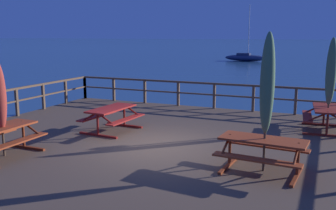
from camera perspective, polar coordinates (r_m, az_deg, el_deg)
name	(u,v)px	position (r m, az deg, el deg)	size (l,w,h in m)	color
ground_plane	(156,166)	(10.92, -1.88, -9.15)	(600.00, 600.00, 0.00)	navy
wooden_deck	(156,156)	(10.82, -1.89, -7.63)	(13.35, 12.03, 0.61)	brown
railing_waterside_far	(214,91)	(15.96, 7.01, 2.10)	(13.15, 0.10, 1.09)	brown
picnic_table_mid_right	(263,148)	(8.86, 14.11, -6.24)	(2.02, 1.55, 0.78)	#993819
picnic_table_mid_left	(326,114)	(13.21, 22.73, -1.24)	(1.54, 1.94, 0.78)	maroon
picnic_table_mid_centre	(1,135)	(10.56, -23.94, -4.14)	(1.42, 1.89, 0.78)	#993819
picnic_table_front_right	(111,114)	(12.28, -8.52, -1.37)	(1.52, 1.91, 0.78)	maroon
patio_umbrella_short_mid	(267,84)	(8.59, 14.76, 3.05)	(0.32, 0.32, 3.15)	#4C3828
patio_umbrella_tall_back_left	(331,72)	(13.01, 23.40, 4.56)	(0.32, 0.32, 3.00)	#4C3828
patio_umbrella_short_back	(0,96)	(10.36, -24.07, 1.18)	(0.32, 0.32, 2.44)	#4C3828
sailboat_distant	(246,57)	(54.51, 11.63, 7.04)	(6.09, 2.06, 7.72)	navy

